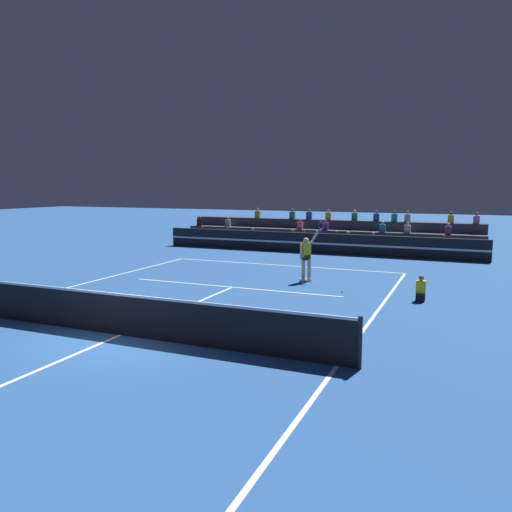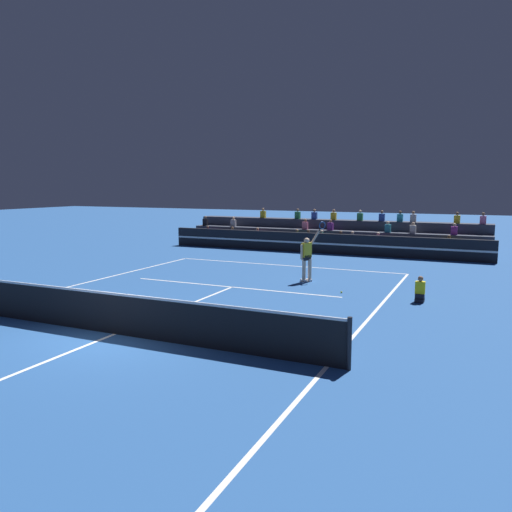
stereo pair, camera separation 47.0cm
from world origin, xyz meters
name	(u,v)px [view 1 (the left image)]	position (x,y,z in m)	size (l,w,h in m)	color
ground_plane	(121,335)	(0.00, 0.00, 0.00)	(120.00, 120.00, 0.00)	#285699
court_lines	(121,335)	(0.00, 0.00, 0.00)	(11.10, 23.90, 0.01)	white
tennis_net	(120,314)	(0.00, 0.00, 0.54)	(12.00, 0.10, 1.10)	black
sponsor_banner_wall	(313,243)	(0.00, 16.74, 0.55)	(18.00, 0.26, 1.10)	black
bleacher_stand	(325,237)	(0.01, 19.27, 0.65)	(17.72, 2.85, 2.28)	#383D4C
ball_kid_courtside	(421,291)	(6.55, 6.81, 0.33)	(0.30, 0.36, 0.84)	black
tennis_player	(307,256)	(2.15, 8.59, 0.98)	(0.80, 1.06, 2.38)	beige
tennis_ball	(342,292)	(3.92, 7.08, 0.03)	(0.07, 0.07, 0.07)	#C6DB33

